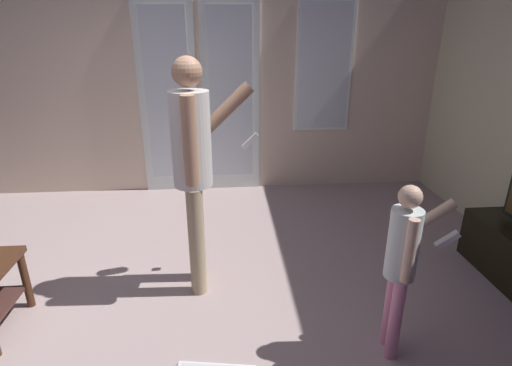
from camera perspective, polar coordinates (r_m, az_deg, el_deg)
ground_plane at (r=2.88m, az=-18.36°, el=-18.50°), size 6.34×4.81×0.02m
wall_back_with_doors at (r=4.59m, az=-12.81°, el=15.24°), size 6.34×0.09×2.77m
person_adult at (r=2.66m, az=-8.87°, el=3.41°), size 0.59×0.46×1.63m
person_child at (r=2.32m, az=20.34°, el=-10.01°), size 0.44×0.28×1.05m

